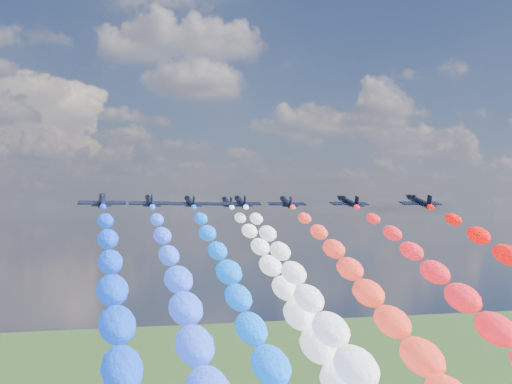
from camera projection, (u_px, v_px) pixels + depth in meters
name	position (u px, v px, depth m)	size (l,w,h in m)	color
jet_0	(102.00, 201.00, 126.43)	(8.57, 11.50, 2.53)	black
jet_1	(150.00, 201.00, 139.72)	(8.57, 11.50, 2.53)	black
jet_2	(190.00, 202.00, 152.01)	(8.57, 11.50, 2.53)	black
trail_2	(259.00, 368.00, 94.71)	(6.61, 114.52, 51.07)	#055EFB
jet_3	(241.00, 202.00, 150.86)	(8.57, 11.50, 2.53)	black
trail_3	(342.00, 370.00, 93.56)	(6.61, 114.52, 51.07)	white
jet_4	(227.00, 202.00, 164.71)	(8.57, 11.50, 2.53)	black
trail_4	(308.00, 349.00, 107.41)	(6.61, 114.52, 51.07)	white
jet_5	(286.00, 202.00, 157.60)	(8.57, 11.50, 2.53)	black
trail_5	(406.00, 359.00, 100.30)	(6.61, 114.52, 51.07)	#F93724
jet_6	(348.00, 202.00, 151.62)	(8.57, 11.50, 2.53)	black
jet_7	(419.00, 201.00, 140.82)	(8.57, 11.50, 2.53)	black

